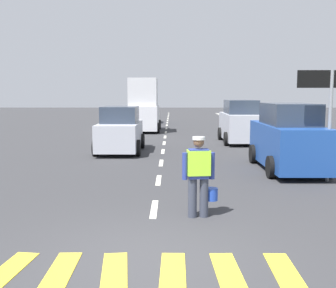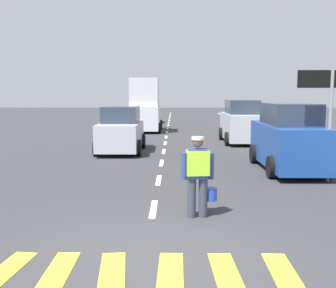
% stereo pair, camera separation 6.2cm
% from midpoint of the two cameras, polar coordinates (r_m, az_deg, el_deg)
% --- Properties ---
extents(ground_plane, '(96.00, 96.00, 0.00)m').
position_cam_midpoint_polar(ground_plane, '(27.10, -0.37, 1.73)').
color(ground_plane, '#333335').
extents(crosswalk_stripes, '(4.48, 1.93, 0.01)m').
position_cam_midpoint_polar(crosswalk_stripes, '(5.82, -3.82, -18.66)').
color(crosswalk_stripes, yellow).
rests_on(crosswalk_stripes, ground).
extents(lane_center_line, '(0.14, 46.40, 0.01)m').
position_cam_midpoint_polar(lane_center_line, '(31.29, -0.25, 2.45)').
color(lane_center_line, silver).
rests_on(lane_center_line, ground).
extents(road_worker, '(0.75, 0.42, 1.67)m').
position_cam_midpoint_polar(road_worker, '(8.31, 4.25, -4.05)').
color(road_worker, '#383D4C').
rests_on(road_worker, ground).
extents(lane_direction_sign, '(1.16, 0.11, 3.20)m').
position_cam_midpoint_polar(lane_direction_sign, '(12.43, 20.81, 6.04)').
color(lane_direction_sign, gray).
rests_on(lane_direction_sign, ground).
extents(delivery_truck, '(2.16, 4.60, 3.54)m').
position_cam_midpoint_polar(delivery_truck, '(27.38, -3.46, 5.14)').
color(delivery_truck, silver).
rests_on(delivery_truck, ground).
extents(car_oncoming_third, '(1.97, 4.06, 2.13)m').
position_cam_midpoint_polar(car_oncoming_third, '(35.24, -3.25, 4.56)').
color(car_oncoming_third, '#1E4799').
rests_on(car_oncoming_third, ground).
extents(car_parked_curbside, '(1.91, 4.37, 2.23)m').
position_cam_midpoint_polar(car_parked_curbside, '(13.99, 16.39, 0.65)').
color(car_parked_curbside, '#1E4799').
rests_on(car_parked_curbside, ground).
extents(car_oncoming_lead, '(1.93, 3.94, 1.99)m').
position_cam_midpoint_polar(car_oncoming_lead, '(17.80, -6.84, 1.84)').
color(car_oncoming_lead, silver).
rests_on(car_oncoming_lead, ground).
extents(car_parked_far, '(1.95, 4.14, 2.21)m').
position_cam_midpoint_polar(car_parked_far, '(21.36, 10.05, 2.94)').
color(car_parked_far, silver).
rests_on(car_parked_far, ground).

